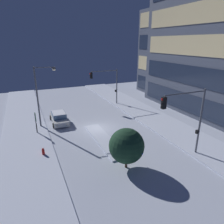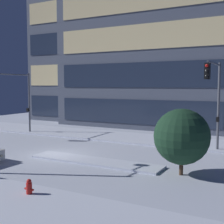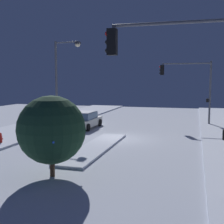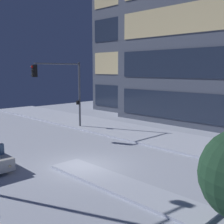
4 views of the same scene
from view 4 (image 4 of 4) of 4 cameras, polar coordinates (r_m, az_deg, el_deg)
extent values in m
plane|color=silver|center=(16.55, -5.76, -10.79)|extent=(52.00, 52.00, 0.00)
cube|color=silver|center=(22.71, 11.51, -5.41)|extent=(52.00, 5.20, 0.14)
cube|color=silver|center=(13.83, 1.70, -14.40)|extent=(9.00, 1.80, 0.14)
cube|color=#232D42|center=(26.89, 17.34, 0.73)|extent=(18.84, 0.10, 2.69)
cube|color=#232D42|center=(26.68, 17.72, 9.33)|extent=(18.84, 0.10, 2.69)
cube|color=#F9E09E|center=(27.08, 18.12, 17.88)|extent=(18.84, 0.10, 2.69)
cube|color=#4C5466|center=(38.93, 7.58, 12.66)|extent=(11.91, 9.75, 16.73)
cube|color=#232D42|center=(35.24, 2.47, 2.97)|extent=(10.72, 0.10, 2.79)
cube|color=#F9E09E|center=(35.09, 2.51, 9.78)|extent=(10.72, 0.10, 2.79)
cube|color=#232D42|center=(35.43, 2.55, 16.56)|extent=(10.72, 0.10, 2.79)
sphere|color=#F9E5B2|center=(15.90, -19.74, -10.18)|extent=(0.16, 0.16, 0.16)
cylinder|color=black|center=(16.78, -19.90, -9.80)|extent=(0.66, 0.23, 0.66)
cylinder|color=#565960|center=(26.99, -6.51, 3.36)|extent=(0.18, 0.18, 6.15)
cylinder|color=#565960|center=(25.53, -10.74, 9.44)|extent=(0.12, 4.60, 0.12)
cube|color=black|center=(24.32, -15.24, 7.94)|extent=(0.32, 0.36, 1.00)
sphere|color=red|center=(24.22, -15.67, 8.68)|extent=(0.20, 0.20, 0.20)
sphere|color=black|center=(24.22, -15.64, 7.92)|extent=(0.20, 0.20, 0.20)
sphere|color=black|center=(24.23, -15.61, 7.17)|extent=(0.20, 0.20, 0.20)
cube|color=black|center=(26.92, -6.86, 1.89)|extent=(0.20, 0.24, 0.36)
sphere|color=blue|center=(10.72, 17.69, -8.91)|extent=(0.10, 0.10, 0.10)
sphere|color=blue|center=(10.66, 20.20, -5.01)|extent=(0.10, 0.10, 0.10)
sphere|color=blue|center=(10.81, 19.83, -5.84)|extent=(0.10, 0.10, 0.10)
camera|label=1|loc=(11.89, 128.85, 20.64)|focal=32.65mm
camera|label=2|loc=(7.52, -144.78, -10.57)|focal=49.55mm
camera|label=3|loc=(17.56, 74.33, -1.31)|focal=47.09mm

